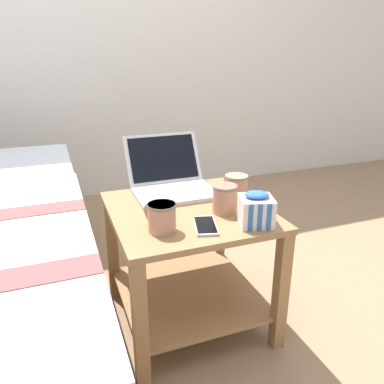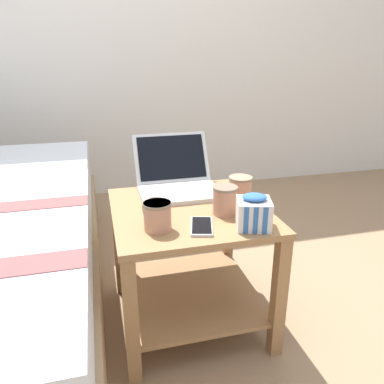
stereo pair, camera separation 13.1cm
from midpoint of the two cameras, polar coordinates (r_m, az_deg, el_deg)
ground_plane at (r=1.63m, az=-2.99°, el=-18.61°), size 8.00×8.00×0.00m
back_wall at (r=2.87m, az=-14.49°, el=24.24°), size 8.00×0.05×2.50m
bedside_table at (r=1.45m, az=-3.22°, el=-8.91°), size 0.56×0.58×0.49m
laptop at (r=1.54m, az=-5.62°, el=1.59°), size 0.32×0.33×0.21m
mug_front_left at (r=1.20m, az=-7.86°, el=-3.70°), size 0.09×0.13×0.09m
mug_front_right at (r=1.45m, az=4.11°, el=0.88°), size 0.09×0.13×0.10m
mug_mid_center at (r=1.33m, az=2.28°, el=-0.86°), size 0.12×0.09×0.10m
snack_bag at (r=1.24m, az=6.77°, el=-2.75°), size 0.13×0.13×0.12m
cell_phone at (r=1.23m, az=-1.07°, el=-5.25°), size 0.11×0.15×0.01m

